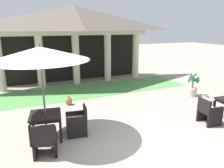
{
  "coord_description": "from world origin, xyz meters",
  "views": [
    {
      "loc": [
        -3.02,
        -3.78,
        3.1
      ],
      "look_at": [
        -0.24,
        2.41,
        1.29
      ],
      "focal_mm": 34.58,
      "sensor_mm": 36.0,
      "label": 1
    }
  ],
  "objects_px": {
    "patio_chair_near_foreground_south": "(45,140)",
    "potted_palm_right_edge": "(193,88)",
    "patio_table_near_foreground": "(46,117)",
    "terracotta_urn": "(69,101)",
    "patio_chair_mid_left_west": "(209,112)",
    "patio_umbrella_near_foreground": "(40,54)",
    "patio_chair_near_foreground_east": "(77,122)"
  },
  "relations": [
    {
      "from": "patio_chair_near_foreground_south",
      "to": "potted_palm_right_edge",
      "type": "bearing_deg",
      "value": 26.95
    },
    {
      "from": "patio_chair_near_foreground_south",
      "to": "potted_palm_right_edge",
      "type": "distance_m",
      "value": 7.13
    },
    {
      "from": "patio_table_near_foreground",
      "to": "patio_chair_near_foreground_south",
      "type": "height_order",
      "value": "patio_chair_near_foreground_south"
    },
    {
      "from": "patio_table_near_foreground",
      "to": "terracotta_urn",
      "type": "relative_size",
      "value": 2.58
    },
    {
      "from": "patio_chair_mid_left_west",
      "to": "potted_palm_right_edge",
      "type": "height_order",
      "value": "potted_palm_right_edge"
    },
    {
      "from": "potted_palm_right_edge",
      "to": "terracotta_urn",
      "type": "relative_size",
      "value": 2.83
    },
    {
      "from": "patio_umbrella_near_foreground",
      "to": "terracotta_urn",
      "type": "distance_m",
      "value": 3.52
    },
    {
      "from": "patio_chair_mid_left_west",
      "to": "terracotta_urn",
      "type": "bearing_deg",
      "value": -127.28
    },
    {
      "from": "patio_umbrella_near_foreground",
      "to": "potted_palm_right_edge",
      "type": "height_order",
      "value": "patio_umbrella_near_foreground"
    },
    {
      "from": "potted_palm_right_edge",
      "to": "patio_umbrella_near_foreground",
      "type": "bearing_deg",
      "value": -169.35
    },
    {
      "from": "patio_table_near_foreground",
      "to": "potted_palm_right_edge",
      "type": "relative_size",
      "value": 0.91
    },
    {
      "from": "patio_table_near_foreground",
      "to": "patio_umbrella_near_foreground",
      "type": "bearing_deg",
      "value": -45.0
    },
    {
      "from": "patio_chair_near_foreground_east",
      "to": "patio_chair_near_foreground_south",
      "type": "relative_size",
      "value": 0.95
    },
    {
      "from": "patio_chair_near_foreground_east",
      "to": "terracotta_urn",
      "type": "relative_size",
      "value": 2.24
    },
    {
      "from": "patio_table_near_foreground",
      "to": "terracotta_urn",
      "type": "xyz_separation_m",
      "value": [
        1.2,
        2.43,
        -0.47
      ]
    },
    {
      "from": "patio_umbrella_near_foreground",
      "to": "terracotta_urn",
      "type": "xyz_separation_m",
      "value": [
        1.2,
        2.43,
        -2.24
      ]
    },
    {
      "from": "patio_chair_near_foreground_south",
      "to": "patio_chair_mid_left_west",
      "type": "distance_m",
      "value": 5.13
    },
    {
      "from": "patio_umbrella_near_foreground",
      "to": "terracotta_urn",
      "type": "height_order",
      "value": "patio_umbrella_near_foreground"
    },
    {
      "from": "patio_table_near_foreground",
      "to": "potted_palm_right_edge",
      "type": "bearing_deg",
      "value": 10.65
    },
    {
      "from": "patio_umbrella_near_foreground",
      "to": "patio_table_near_foreground",
      "type": "bearing_deg",
      "value": 135.0
    },
    {
      "from": "patio_umbrella_near_foreground",
      "to": "patio_chair_near_foreground_east",
      "type": "relative_size",
      "value": 3.12
    },
    {
      "from": "patio_chair_mid_left_west",
      "to": "potted_palm_right_edge",
      "type": "distance_m",
      "value": 2.97
    },
    {
      "from": "potted_palm_right_edge",
      "to": "terracotta_urn",
      "type": "height_order",
      "value": "potted_palm_right_edge"
    },
    {
      "from": "patio_table_near_foreground",
      "to": "patio_umbrella_near_foreground",
      "type": "xyz_separation_m",
      "value": [
        0.0,
        -0.0,
        1.77
      ]
    },
    {
      "from": "patio_umbrella_near_foreground",
      "to": "patio_chair_mid_left_west",
      "type": "xyz_separation_m",
      "value": [
        4.97,
        -1.2,
        -1.99
      ]
    },
    {
      "from": "patio_umbrella_near_foreground",
      "to": "patio_chair_near_foreground_south",
      "type": "xyz_separation_m",
      "value": [
        -0.15,
        -0.88,
        -2.0
      ]
    },
    {
      "from": "patio_chair_near_foreground_east",
      "to": "patio_chair_near_foreground_south",
      "type": "xyz_separation_m",
      "value": [
        -1.02,
        -0.73,
        -0.0
      ]
    },
    {
      "from": "patio_chair_mid_left_west",
      "to": "terracotta_urn",
      "type": "distance_m",
      "value": 5.24
    },
    {
      "from": "patio_chair_near_foreground_east",
      "to": "terracotta_urn",
      "type": "distance_m",
      "value": 2.61
    },
    {
      "from": "potted_palm_right_edge",
      "to": "terracotta_urn",
      "type": "xyz_separation_m",
      "value": [
        -5.46,
        1.18,
        -0.23
      ]
    },
    {
      "from": "patio_chair_near_foreground_south",
      "to": "patio_chair_mid_left_west",
      "type": "bearing_deg",
      "value": 5.98
    },
    {
      "from": "patio_umbrella_near_foreground",
      "to": "patio_chair_near_foreground_south",
      "type": "bearing_deg",
      "value": -99.58
    }
  ]
}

